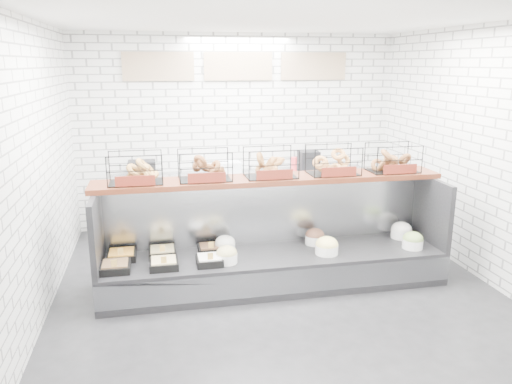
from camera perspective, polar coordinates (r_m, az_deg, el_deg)
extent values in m
plane|color=black|center=(5.78, 2.78, -11.69)|extent=(5.50, 5.50, 0.00)
cube|color=silver|center=(7.94, -2.00, 6.93)|extent=(5.00, 0.02, 3.00)
cube|color=silver|center=(5.26, -24.42, 1.70)|extent=(0.02, 5.50, 3.00)
cube|color=silver|center=(6.38, 25.32, 3.66)|extent=(0.02, 5.50, 3.00)
cube|color=white|center=(5.20, 3.21, 19.47)|extent=(5.00, 5.50, 0.02)
cube|color=tan|center=(7.74, -11.10, 13.91)|extent=(1.05, 0.03, 0.42)
cube|color=tan|center=(7.84, -2.03, 14.16)|extent=(1.05, 0.03, 0.42)
cube|color=tan|center=(8.13, 6.60, 14.09)|extent=(1.05, 0.03, 0.42)
cube|color=black|center=(5.96, 2.09, -8.72)|extent=(4.00, 0.90, 0.40)
cube|color=#93969B|center=(5.56, 3.16, -10.25)|extent=(4.00, 0.03, 0.28)
cube|color=#93969B|center=(6.13, 1.24, -2.07)|extent=(4.00, 0.08, 0.80)
cube|color=black|center=(5.64, -17.77, -4.29)|extent=(0.06, 0.90, 0.80)
cube|color=black|center=(6.48, 19.33, -1.97)|extent=(0.06, 0.90, 0.80)
cube|color=black|center=(5.58, -15.76, -8.29)|extent=(0.31, 0.31, 0.08)
cube|color=brown|center=(5.56, -15.79, -7.96)|extent=(0.26, 0.26, 0.04)
cube|color=gold|center=(5.44, -15.90, -7.85)|extent=(0.06, 0.01, 0.08)
cube|color=black|center=(5.88, -15.10, -7.05)|extent=(0.32, 0.32, 0.08)
cube|color=gold|center=(5.86, -15.12, -6.73)|extent=(0.27, 0.27, 0.04)
cube|color=gold|center=(5.74, -15.22, -6.61)|extent=(0.06, 0.01, 0.08)
cube|color=black|center=(5.55, -10.48, -8.10)|extent=(0.31, 0.31, 0.08)
cube|color=#D2BA81|center=(5.53, -10.50, -7.76)|extent=(0.26, 0.26, 0.04)
cube|color=gold|center=(5.41, -10.50, -7.65)|extent=(0.06, 0.01, 0.08)
cube|color=black|center=(5.86, -10.64, -6.82)|extent=(0.31, 0.31, 0.08)
cube|color=tan|center=(5.85, -10.66, -6.50)|extent=(0.26, 0.26, 0.04)
cube|color=gold|center=(5.73, -10.66, -6.37)|extent=(0.06, 0.01, 0.08)
cube|color=black|center=(5.56, -5.34, -7.83)|extent=(0.29, 0.29, 0.08)
cube|color=white|center=(5.55, -5.35, -7.49)|extent=(0.24, 0.24, 0.04)
cube|color=gold|center=(5.44, -5.25, -7.35)|extent=(0.06, 0.01, 0.08)
cube|color=black|center=(5.88, -5.25, -6.57)|extent=(0.27, 0.27, 0.08)
cube|color=brown|center=(5.87, -5.25, -6.25)|extent=(0.23, 0.23, 0.04)
cube|color=gold|center=(5.76, -5.16, -6.07)|extent=(0.06, 0.01, 0.08)
cylinder|color=white|center=(5.58, -3.35, -7.54)|extent=(0.24, 0.24, 0.11)
ellipsoid|color=tan|center=(5.56, -3.36, -6.96)|extent=(0.23, 0.23, 0.16)
cylinder|color=white|center=(5.90, -3.54, -6.31)|extent=(0.24, 0.24, 0.11)
ellipsoid|color=silver|center=(5.88, -3.55, -5.76)|extent=(0.23, 0.23, 0.16)
cylinder|color=white|center=(5.88, 8.07, -6.49)|extent=(0.27, 0.27, 0.11)
ellipsoid|color=#ECD978|center=(5.86, 8.09, -5.94)|extent=(0.26, 0.26, 0.18)
cylinder|color=white|center=(6.17, 6.73, -5.41)|extent=(0.24, 0.24, 0.11)
ellipsoid|color=brown|center=(6.15, 6.74, -4.89)|extent=(0.23, 0.23, 0.16)
cylinder|color=white|center=(6.29, 17.46, -5.64)|extent=(0.25, 0.25, 0.11)
ellipsoid|color=olive|center=(6.27, 17.50, -5.13)|extent=(0.24, 0.24, 0.17)
cylinder|color=white|center=(6.61, 16.26, -4.56)|extent=(0.26, 0.26, 0.11)
ellipsoid|color=silver|center=(6.59, 16.30, -4.07)|extent=(0.25, 0.25, 0.18)
cube|color=#41190E|center=(5.84, 1.68, 1.46)|extent=(4.10, 0.50, 0.06)
cube|color=black|center=(5.65, -13.64, 2.69)|extent=(0.60, 0.38, 0.34)
cube|color=maroon|center=(5.48, -13.64, 1.24)|extent=(0.42, 0.02, 0.11)
cube|color=black|center=(5.67, -5.88, 3.07)|extent=(0.60, 0.38, 0.34)
cube|color=maroon|center=(5.50, -5.64, 1.63)|extent=(0.42, 0.02, 0.11)
cube|color=black|center=(5.80, 1.69, 3.38)|extent=(0.60, 0.38, 0.34)
cube|color=maroon|center=(5.62, 2.15, 1.99)|extent=(0.42, 0.02, 0.11)
cube|color=black|center=(6.02, 8.83, 3.63)|extent=(0.60, 0.38, 0.34)
cube|color=maroon|center=(5.85, 9.47, 2.29)|extent=(0.42, 0.02, 0.11)
cube|color=black|center=(6.32, 15.38, 3.80)|extent=(0.60, 0.38, 0.34)
cube|color=maroon|center=(6.16, 16.16, 2.53)|extent=(0.42, 0.02, 0.11)
cube|color=#93969B|center=(7.85, -1.55, -0.99)|extent=(4.00, 0.60, 0.90)
cube|color=black|center=(7.63, -12.90, 2.60)|extent=(0.40, 0.30, 0.24)
cube|color=silver|center=(7.69, -3.11, 2.81)|extent=(0.35, 0.28, 0.18)
cylinder|color=#D9363C|center=(7.87, 4.36, 3.22)|extent=(0.09, 0.09, 0.22)
cube|color=black|center=(7.98, 6.02, 3.63)|extent=(0.30, 0.30, 0.30)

